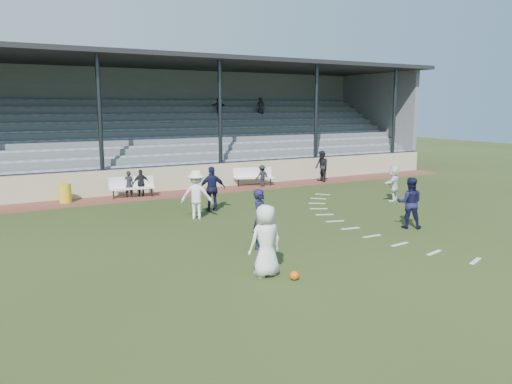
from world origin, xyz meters
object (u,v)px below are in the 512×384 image
(player_white_lead, at_px, (266,241))
(player_navy_lead, at_px, (260,219))
(bench_left, at_px, (132,185))
(bench_right, at_px, (253,175))
(trash_bin, at_px, (65,193))
(football, at_px, (294,275))
(official, at_px, (322,166))

(player_white_lead, xyz_separation_m, player_navy_lead, (1.09, 2.17, -0.01))
(bench_left, xyz_separation_m, player_navy_lead, (1.04, -9.98, 0.29))
(bench_left, bearing_deg, bench_right, 9.75)
(trash_bin, xyz_separation_m, player_white_lead, (2.80, -12.30, 0.46))
(football, xyz_separation_m, player_navy_lead, (0.64, 2.77, 0.76))
(bench_right, xyz_separation_m, football, (-6.06, -13.05, -0.47))
(bench_right, bearing_deg, bench_left, -157.64)
(bench_left, bearing_deg, player_white_lead, -83.13)
(trash_bin, height_order, football, trash_bin)
(football, bearing_deg, bench_left, 91.78)
(player_white_lead, bearing_deg, bench_right, -120.58)
(player_navy_lead, distance_m, official, 13.42)
(bench_left, relative_size, trash_bin, 2.47)
(bench_left, bearing_deg, official, 5.25)
(player_white_lead, distance_m, player_navy_lead, 2.43)
(bench_left, relative_size, player_white_lead, 1.15)
(bench_right, bearing_deg, trash_bin, -159.37)
(bench_left, distance_m, player_white_lead, 12.15)
(bench_right, xyz_separation_m, trash_bin, (-9.31, -0.15, -0.15))
(bench_left, bearing_deg, football, -81.13)
(bench_right, height_order, football, bench_right)
(trash_bin, relative_size, official, 0.48)
(player_white_lead, relative_size, player_navy_lead, 1.02)
(player_white_lead, xyz_separation_m, official, (10.42, 11.82, -0.01))
(player_navy_lead, bearing_deg, football, -141.07)
(football, distance_m, player_navy_lead, 2.95)
(trash_bin, bearing_deg, player_navy_lead, -69.00)
(trash_bin, distance_m, player_white_lead, 12.62)
(bench_left, xyz_separation_m, trash_bin, (-2.85, 0.15, -0.15))
(bench_left, bearing_deg, player_navy_lead, -76.95)
(trash_bin, distance_m, player_navy_lead, 10.86)
(bench_left, xyz_separation_m, official, (10.38, -0.33, 0.29))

